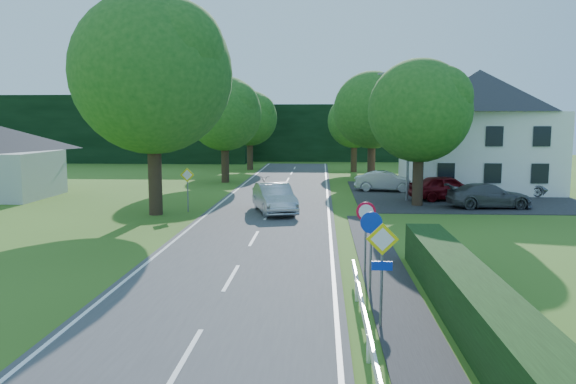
# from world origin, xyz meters

# --- Properties ---
(road) EXTENTS (7.00, 80.00, 0.04)m
(road) POSITION_xyz_m (0.00, 20.00, 0.02)
(road) COLOR #3D3D3F
(road) RESTS_ON ground
(parking_pad) EXTENTS (14.00, 16.00, 0.04)m
(parking_pad) POSITION_xyz_m (12.00, 33.00, 0.02)
(parking_pad) COLOR #252427
(parking_pad) RESTS_ON ground
(line_edge_left) EXTENTS (0.12, 80.00, 0.01)m
(line_edge_left) POSITION_xyz_m (-3.25, 20.00, 0.04)
(line_edge_left) COLOR white
(line_edge_left) RESTS_ON road
(line_edge_right) EXTENTS (0.12, 80.00, 0.01)m
(line_edge_right) POSITION_xyz_m (3.25, 20.00, 0.04)
(line_edge_right) COLOR white
(line_edge_right) RESTS_ON road
(line_centre) EXTENTS (0.12, 80.00, 0.01)m
(line_centre) POSITION_xyz_m (0.00, 20.00, 0.04)
(line_centre) COLOR white
(line_centre) RESTS_ON road
(tree_main) EXTENTS (9.40, 9.40, 11.64)m
(tree_main) POSITION_xyz_m (-6.00, 24.00, 5.82)
(tree_main) COLOR #1D5419
(tree_main) RESTS_ON ground
(tree_left_far) EXTENTS (7.00, 7.00, 8.58)m
(tree_left_far) POSITION_xyz_m (-5.00, 40.00, 4.29)
(tree_left_far) COLOR #1D5419
(tree_left_far) RESTS_ON ground
(tree_right_far) EXTENTS (7.40, 7.40, 9.09)m
(tree_right_far) POSITION_xyz_m (7.00, 42.00, 4.54)
(tree_right_far) COLOR #1D5419
(tree_right_far) RESTS_ON ground
(tree_left_back) EXTENTS (6.60, 6.60, 8.07)m
(tree_left_back) POSITION_xyz_m (-4.50, 52.00, 4.04)
(tree_left_back) COLOR #1D5419
(tree_left_back) RESTS_ON ground
(tree_right_back) EXTENTS (6.20, 6.20, 7.56)m
(tree_right_back) POSITION_xyz_m (6.00, 50.00, 3.78)
(tree_right_back) COLOR #1D5419
(tree_right_back) RESTS_ON ground
(tree_right_mid) EXTENTS (7.00, 7.00, 8.58)m
(tree_right_mid) POSITION_xyz_m (8.50, 28.00, 4.29)
(tree_right_mid) COLOR #1D5419
(tree_right_mid) RESTS_ON ground
(treeline_left) EXTENTS (44.00, 6.00, 8.00)m
(treeline_left) POSITION_xyz_m (-28.00, 62.00, 4.00)
(treeline_left) COLOR black
(treeline_left) RESTS_ON ground
(treeline_right) EXTENTS (30.00, 5.00, 7.00)m
(treeline_right) POSITION_xyz_m (8.00, 66.00, 3.50)
(treeline_right) COLOR black
(treeline_right) RESTS_ON ground
(house_white) EXTENTS (10.60, 8.40, 8.60)m
(house_white) POSITION_xyz_m (14.00, 36.00, 4.41)
(house_white) COLOR white
(house_white) RESTS_ON ground
(streetlight) EXTENTS (2.03, 0.18, 8.00)m
(streetlight) POSITION_xyz_m (8.06, 30.00, 4.46)
(streetlight) COLOR slate
(streetlight) RESTS_ON ground
(sign_priority_right) EXTENTS (0.78, 0.09, 2.59)m
(sign_priority_right) POSITION_xyz_m (4.30, 7.98, 1.80)
(sign_priority_right) COLOR slate
(sign_priority_right) RESTS_ON ground
(sign_roundabout) EXTENTS (0.64, 0.08, 2.37)m
(sign_roundabout) POSITION_xyz_m (4.30, 10.98, 1.67)
(sign_roundabout) COLOR slate
(sign_roundabout) RESTS_ON ground
(sign_speed_limit) EXTENTS (0.64, 0.11, 2.37)m
(sign_speed_limit) POSITION_xyz_m (4.30, 12.97, 1.77)
(sign_speed_limit) COLOR slate
(sign_speed_limit) RESTS_ON ground
(sign_priority_left) EXTENTS (0.78, 0.09, 2.44)m
(sign_priority_left) POSITION_xyz_m (-4.50, 24.98, 1.72)
(sign_priority_left) COLOR slate
(sign_priority_left) RESTS_ON ground
(moving_car) EXTENTS (2.94, 5.10, 1.59)m
(moving_car) POSITION_xyz_m (0.30, 24.77, 0.83)
(moving_car) COLOR #B7B8BC
(moving_car) RESTS_ON road
(motorcycle) EXTENTS (0.96, 2.17, 1.10)m
(motorcycle) POSITION_xyz_m (-1.20, 34.09, 0.59)
(motorcycle) COLOR black
(motorcycle) RESTS_ON road
(parked_car_red) EXTENTS (4.88, 2.62, 1.58)m
(parked_car_red) POSITION_xyz_m (10.69, 30.26, 0.83)
(parked_car_red) COLOR maroon
(parked_car_red) RESTS_ON parking_pad
(parked_car_silver_a) EXTENTS (4.49, 2.22, 1.41)m
(parked_car_silver_a) POSITION_xyz_m (7.39, 34.67, 0.75)
(parked_car_silver_a) COLOR #B6B5BA
(parked_car_silver_a) RESTS_ON parking_pad
(parked_car_grey) EXTENTS (4.90, 2.32, 1.38)m
(parked_car_grey) POSITION_xyz_m (12.43, 27.28, 0.73)
(parked_car_grey) COLOR #4A4B4F
(parked_car_grey) RESTS_ON parking_pad
(parked_car_silver_b) EXTENTS (4.71, 2.79, 1.23)m
(parked_car_silver_b) POSITION_xyz_m (15.85, 33.18, 0.65)
(parked_car_silver_b) COLOR #999A9F
(parked_car_silver_b) RESTS_ON parking_pad
(parasol) EXTENTS (3.03, 3.06, 2.18)m
(parasol) POSITION_xyz_m (12.78, 33.25, 1.13)
(parasol) COLOR red
(parasol) RESTS_ON parking_pad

